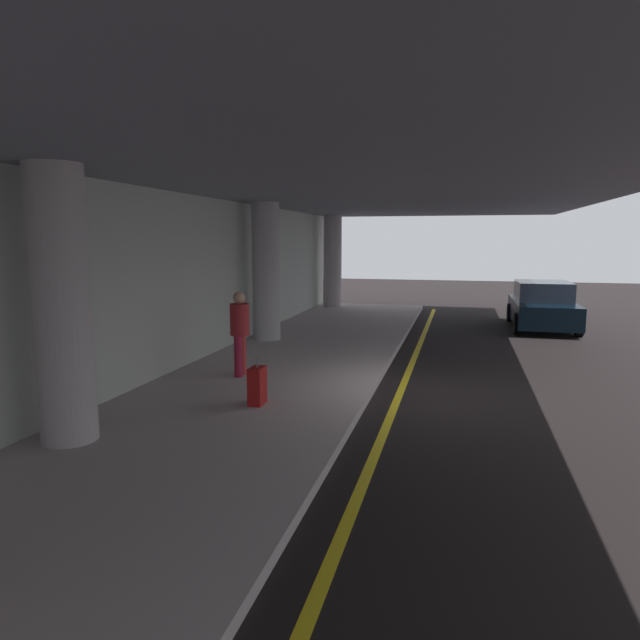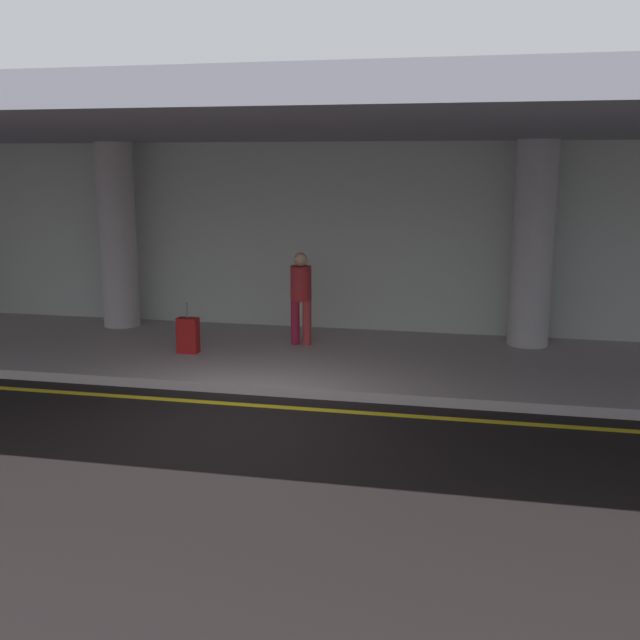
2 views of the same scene
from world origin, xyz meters
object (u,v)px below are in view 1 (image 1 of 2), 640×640
traveler_with_luggage (240,328)px  car_black (542,306)px  support_column_right_mid (332,261)px  support_column_left_mid (62,306)px  support_column_center (266,272)px  suitcase_upright_primary (257,386)px

traveler_with_luggage → car_black: bearing=-179.0°
support_column_right_mid → support_column_left_mid: bearing=180.0°
support_column_center → support_column_left_mid: bearing=180.0°
traveler_with_luggage → suitcase_upright_primary: traveler_with_luggage is taller
suitcase_upright_primary → support_column_right_mid: bearing=32.9°
support_column_left_mid → support_column_right_mid: 16.00m
support_column_right_mid → suitcase_upright_primary: bearing=-172.2°
car_black → traveler_with_luggage: (-8.88, 6.75, 0.40)m
car_black → support_column_center: bearing=120.9°
support_column_center → traveler_with_luggage: bearing=-167.8°
car_black → traveler_with_luggage: size_ratio=2.44×
support_column_center → car_black: (4.84, -7.62, -1.26)m
support_column_right_mid → car_black: bearing=-112.5°
support_column_left_mid → support_column_center: bearing=0.0°
traveler_with_luggage → support_column_right_mid: bearing=-137.6°
support_column_right_mid → suitcase_upright_primary: size_ratio=4.06×
support_column_right_mid → suitcase_upright_primary: (-13.82, -1.88, -1.51)m
support_column_left_mid → suitcase_upright_primary: size_ratio=4.06×
support_column_center → car_black: support_column_center is taller
traveler_with_luggage → suitcase_upright_primary: (-1.78, -1.01, -0.65)m
support_column_center → support_column_right_mid: same height
support_column_left_mid → suitcase_upright_primary: (2.18, -1.88, -1.51)m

